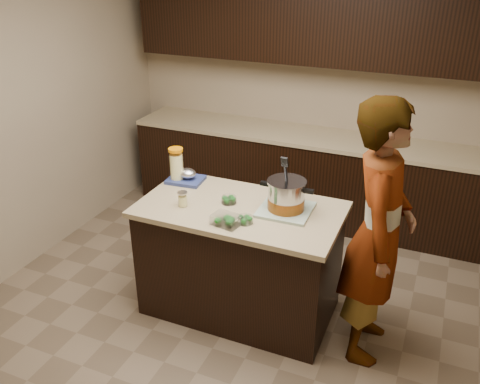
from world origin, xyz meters
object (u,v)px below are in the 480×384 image
(stock_pot, at_px, (286,197))
(lemonade_pitcher, at_px, (177,166))
(island, at_px, (240,259))
(person, at_px, (378,234))

(stock_pot, bearing_deg, lemonade_pitcher, 171.58)
(island, relative_size, person, 0.80)
(island, bearing_deg, stock_pot, 12.68)
(stock_pot, bearing_deg, island, -167.58)
(stock_pot, xyz_separation_m, lemonade_pitcher, (-0.95, 0.14, 0.02))
(person, bearing_deg, lemonade_pitcher, 78.34)
(island, xyz_separation_m, person, (0.98, -0.02, 0.46))
(lemonade_pitcher, bearing_deg, island, -18.29)
(island, distance_m, lemonade_pitcher, 0.88)
(stock_pot, distance_m, lemonade_pitcher, 0.96)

